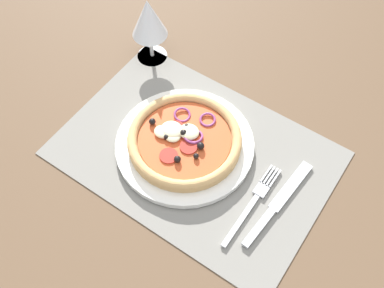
{
  "coord_description": "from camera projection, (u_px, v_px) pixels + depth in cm",
  "views": [
    {
      "loc": [
        25.63,
        -38.48,
        73.64
      ],
      "look_at": [
        -0.7,
        0.0,
        2.62
      ],
      "focal_mm": 43.86,
      "sensor_mm": 36.0,
      "label": 1
    }
  ],
  "objects": [
    {
      "name": "ground_plane",
      "position": [
        195.0,
        157.0,
        0.88
      ],
      "size": [
        190.0,
        140.0,
        2.4
      ],
      "primitive_type": "cube",
      "color": "brown"
    },
    {
      "name": "placemat",
      "position": [
        195.0,
        153.0,
        0.87
      ],
      "size": [
        48.86,
        33.59,
        0.4
      ],
      "primitive_type": "cube",
      "color": "slate",
      "rests_on": "ground_plane"
    },
    {
      "name": "plate",
      "position": [
        184.0,
        146.0,
        0.87
      ],
      "size": [
        25.71,
        25.71,
        1.22
      ],
      "primitive_type": "cylinder",
      "color": "silver",
      "rests_on": "placemat"
    },
    {
      "name": "pizza",
      "position": [
        183.0,
        140.0,
        0.85
      ],
      "size": [
        20.95,
        20.95,
        2.66
      ],
      "color": "tan",
      "rests_on": "plate"
    },
    {
      "name": "fork",
      "position": [
        254.0,
        201.0,
        0.81
      ],
      "size": [
        2.2,
        18.0,
        0.44
      ],
      "rotation": [
        0.0,
        0.0,
        1.57
      ],
      "color": "silver",
      "rests_on": "placemat"
    },
    {
      "name": "knife",
      "position": [
        279.0,
        202.0,
        0.81
      ],
      "size": [
        3.17,
        20.07,
        0.62
      ],
      "rotation": [
        0.0,
        0.0,
        1.49
      ],
      "color": "silver",
      "rests_on": "placemat"
    },
    {
      "name": "wine_glass",
      "position": [
        149.0,
        20.0,
        0.92
      ],
      "size": [
        7.2,
        7.2,
        14.9
      ],
      "color": "silver",
      "rests_on": "ground_plane"
    }
  ]
}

